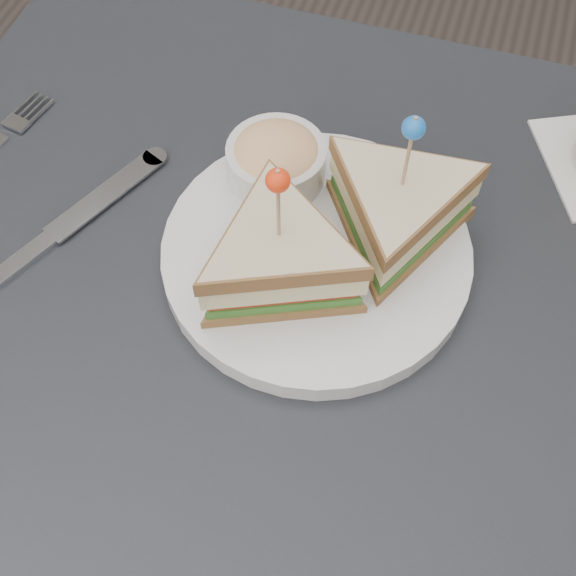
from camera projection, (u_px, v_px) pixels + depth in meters
The scene contains 4 objects.
ground_plane at pixel (281, 539), 1.24m from camera, with size 3.50×3.50×0.00m, color #3F3833.
table at pixel (274, 366), 0.67m from camera, with size 0.80×0.80×0.75m.
plate_meal at pixel (327, 230), 0.60m from camera, with size 0.31×0.30×0.16m.
cutlery_knife at pixel (60, 230), 0.65m from camera, with size 0.11×0.22×0.01m.
Camera 1 is at (0.10, -0.28, 1.28)m, focal length 45.00 mm.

